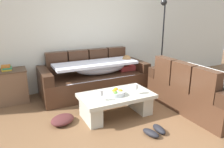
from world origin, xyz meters
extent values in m
plane|color=brown|center=(0.00, 0.00, 0.00)|extent=(14.00, 14.00, 0.00)
cube|color=silver|center=(0.00, 2.15, 1.35)|extent=(9.00, 0.10, 2.70)
cube|color=#482C1D|center=(-0.18, 1.60, 0.21)|extent=(2.22, 0.92, 0.42)
cube|color=#482C1D|center=(-0.87, 1.98, 0.65)|extent=(0.44, 0.16, 0.46)
cube|color=#482C1D|center=(-0.41, 1.98, 0.65)|extent=(0.44, 0.16, 0.46)
cube|color=#482C1D|center=(0.05, 1.98, 0.65)|extent=(0.44, 0.16, 0.46)
cube|color=#482C1D|center=(0.52, 1.98, 0.65)|extent=(0.44, 0.16, 0.46)
cube|color=#3A2317|center=(-1.20, 1.60, 0.52)|extent=(0.18, 0.92, 0.20)
cube|color=#3A2317|center=(0.84, 1.60, 0.52)|extent=(0.18, 0.92, 0.20)
cube|color=#B23838|center=(0.57, 1.59, 0.47)|extent=(0.36, 0.28, 0.11)
sphere|color=#936B4C|center=(0.57, 1.55, 0.64)|extent=(0.21, 0.21, 0.21)
sphere|color=#9E7042|center=(0.57, 1.55, 0.67)|extent=(0.20, 0.20, 0.20)
ellipsoid|color=silver|center=(-0.05, 1.55, 0.56)|extent=(1.10, 0.44, 0.28)
cube|color=silver|center=(-0.18, 1.53, 0.66)|extent=(1.70, 0.60, 0.05)
cube|color=silver|center=(-0.18, 1.16, 0.23)|extent=(1.44, 0.04, 0.38)
cube|color=#482C1D|center=(1.19, 0.08, 0.21)|extent=(0.92, 1.74, 0.42)
cube|color=#482C1D|center=(0.81, -0.39, 0.65)|extent=(0.16, 0.43, 0.46)
cube|color=#482C1D|center=(0.81, 0.08, 0.65)|extent=(0.16, 0.43, 0.46)
cube|color=#482C1D|center=(0.81, 0.54, 0.65)|extent=(0.16, 0.43, 0.46)
cube|color=#3A2317|center=(1.19, 0.86, 0.52)|extent=(0.92, 0.18, 0.20)
cube|color=gray|center=(1.20, 0.59, 0.47)|extent=(0.28, 0.36, 0.11)
sphere|color=beige|center=(1.24, 0.59, 0.64)|extent=(0.21, 0.21, 0.21)
sphere|color=black|center=(1.24, 0.59, 0.67)|extent=(0.20, 0.20, 0.20)
ellipsoid|color=white|center=(1.24, -0.03, 0.56)|extent=(0.44, 0.82, 0.28)
cube|color=white|center=(1.26, 0.08, 0.66)|extent=(0.60, 1.27, 0.05)
cube|color=white|center=(1.63, 0.08, 0.23)|extent=(0.04, 1.08, 0.38)
cube|color=beige|center=(-0.25, 0.47, 0.35)|extent=(1.20, 0.68, 0.06)
cube|color=beige|center=(-0.71, 0.47, 0.16)|extent=(0.20, 0.54, 0.32)
cube|color=beige|center=(0.21, 0.47, 0.16)|extent=(0.20, 0.54, 0.32)
cylinder|color=silver|center=(-0.27, 0.43, 0.42)|extent=(0.28, 0.28, 0.07)
sphere|color=orange|center=(-0.30, 0.45, 0.44)|extent=(0.08, 0.08, 0.08)
sphere|color=#5C9E38|center=(-0.32, 0.36, 0.44)|extent=(0.08, 0.08, 0.08)
sphere|color=gold|center=(-0.20, 0.41, 0.44)|extent=(0.08, 0.08, 0.08)
sphere|color=orange|center=(-0.24, 0.51, 0.44)|extent=(0.08, 0.08, 0.08)
cylinder|color=silver|center=(-0.58, 0.35, 0.38)|extent=(0.06, 0.06, 0.01)
cylinder|color=silver|center=(-0.58, 0.35, 0.42)|extent=(0.01, 0.01, 0.07)
cylinder|color=silver|center=(-0.58, 0.35, 0.50)|extent=(0.07, 0.07, 0.08)
cylinder|color=silver|center=(0.05, 0.34, 0.38)|extent=(0.06, 0.06, 0.01)
cylinder|color=silver|center=(0.05, 0.34, 0.42)|extent=(0.01, 0.01, 0.07)
cylinder|color=silver|center=(0.05, 0.34, 0.50)|extent=(0.07, 0.07, 0.08)
cube|color=brown|center=(-1.85, 1.85, 0.31)|extent=(0.70, 0.42, 0.62)
cube|color=#4F3929|center=(-1.85, 1.85, 0.63)|extent=(0.72, 0.44, 0.02)
cube|color=gold|center=(-1.83, 1.85, 0.65)|extent=(0.18, 0.17, 0.03)
cube|color=#338C59|center=(-1.82, 1.86, 0.68)|extent=(0.17, 0.20, 0.03)
cube|color=#B76623|center=(-1.83, 1.85, 0.72)|extent=(0.16, 0.17, 0.03)
cylinder|color=black|center=(1.60, 1.63, 0.01)|extent=(0.28, 0.28, 0.02)
cylinder|color=black|center=(1.60, 1.63, 0.92)|extent=(0.03, 0.03, 1.80)
sphere|color=black|center=(1.48, 1.53, 1.88)|extent=(0.14, 0.14, 0.14)
ellipsoid|color=black|center=(-0.10, -0.31, 0.04)|extent=(0.19, 0.29, 0.09)
ellipsoid|color=black|center=(0.07, -0.28, 0.04)|extent=(0.14, 0.28, 0.09)
ellipsoid|color=#4C2323|center=(-1.13, 0.60, 0.06)|extent=(0.51, 0.50, 0.12)
camera|label=1|loc=(-1.78, -2.46, 1.70)|focal=34.49mm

